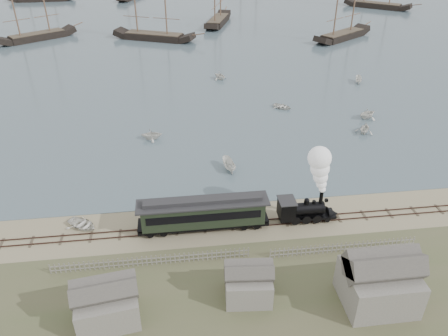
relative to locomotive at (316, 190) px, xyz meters
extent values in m
plane|color=tan|center=(-10.99, 2.00, -3.95)|extent=(600.00, 600.00, 0.00)
cube|color=#3A2520|center=(-10.99, -0.50, -3.85)|extent=(120.00, 0.08, 0.12)
cube|color=#3A2520|center=(-10.99, 0.50, -3.85)|extent=(120.00, 0.08, 0.12)
cube|color=#3F3328|center=(-10.99, 0.00, -3.92)|extent=(120.00, 1.80, 0.06)
cube|color=black|center=(-0.70, 0.00, -3.29)|extent=(6.21, 1.83, 0.23)
cylinder|color=black|center=(-1.06, 0.00, -2.38)|extent=(3.84, 1.37, 1.37)
cube|color=black|center=(-3.07, 0.00, -2.20)|extent=(1.64, 2.01, 2.10)
cube|color=#29292C|center=(-3.07, 0.00, -1.10)|extent=(1.83, 2.19, 0.11)
cylinder|color=black|center=(0.67, 0.00, -1.15)|extent=(0.40, 0.40, 1.46)
sphere|color=black|center=(-0.88, 0.00, -1.31)|extent=(0.58, 0.58, 0.58)
cone|color=black|center=(2.23, 0.00, -3.38)|extent=(1.28, 1.83, 1.83)
cube|color=black|center=(1.31, 0.00, -1.46)|extent=(0.32, 0.32, 0.32)
cube|color=black|center=(-12.10, 0.00, -3.25)|extent=(13.86, 2.28, 0.35)
cube|color=black|center=(-12.10, 0.00, -1.86)|extent=(12.87, 2.47, 2.47)
cube|color=black|center=(-12.10, -1.26, -1.62)|extent=(11.88, 0.06, 0.89)
cube|color=black|center=(-12.10, 1.26, -1.62)|extent=(11.88, 0.06, 0.89)
cube|color=#29292C|center=(-12.10, 0.00, -0.58)|extent=(13.86, 2.67, 0.18)
cube|color=#29292C|center=(-12.10, 0.00, -0.28)|extent=(12.37, 1.19, 0.45)
imported|color=silver|center=(-25.09, 1.81, -3.59)|extent=(4.14, 4.37, 0.74)
imported|color=silver|center=(-17.95, 21.69, -3.07)|extent=(2.74, 3.17, 1.65)
imported|color=silver|center=(-7.78, 11.66, -3.23)|extent=(3.61, 1.92, 1.33)
imported|color=silver|center=(4.00, 30.50, -3.55)|extent=(3.97, 4.05, 0.69)
imported|color=silver|center=(14.17, 19.72, -3.08)|extent=(4.05, 3.93, 1.63)
imported|color=silver|center=(21.74, 40.90, -3.30)|extent=(3.29, 2.07, 1.19)
imported|color=silver|center=(-4.88, 46.26, -3.09)|extent=(4.03, 3.92, 1.62)
imported|color=silver|center=(16.72, 24.77, -2.99)|extent=(4.07, 4.31, 1.80)
camera|label=1|loc=(-14.53, -36.94, 25.96)|focal=35.00mm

